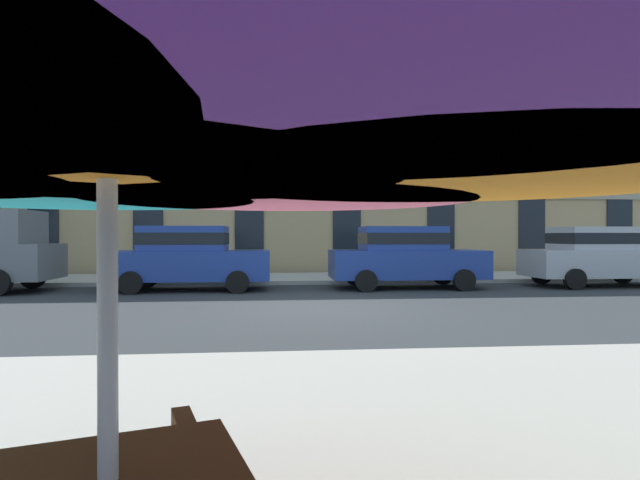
# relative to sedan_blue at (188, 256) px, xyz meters

# --- Properties ---
(ground_plane) EXTENTS (120.00, 120.00, 0.00)m
(ground_plane) POSITION_rel_sedan_blue_xyz_m (3.34, -3.70, -0.95)
(ground_plane) COLOR #2D3033
(sidewalk_far) EXTENTS (56.00, 3.60, 0.12)m
(sidewalk_far) POSITION_rel_sedan_blue_xyz_m (3.34, 3.10, -0.89)
(sidewalk_far) COLOR #B2ADA3
(sidewalk_far) RESTS_ON ground
(apartment_building) EXTENTS (37.85, 12.08, 12.80)m
(apartment_building) POSITION_rel_sedan_blue_xyz_m (3.34, 11.29, 5.45)
(apartment_building) COLOR tan
(apartment_building) RESTS_ON ground
(sedan_blue) EXTENTS (4.40, 1.98, 1.78)m
(sedan_blue) POSITION_rel_sedan_blue_xyz_m (0.00, 0.00, 0.00)
(sedan_blue) COLOR navy
(sedan_blue) RESTS_ON ground
(sedan_blue_midblock) EXTENTS (4.40, 1.98, 1.78)m
(sedan_blue_midblock) POSITION_rel_sedan_blue_xyz_m (6.15, 0.00, 0.00)
(sedan_blue_midblock) COLOR navy
(sedan_blue_midblock) RESTS_ON ground
(sedan_silver) EXTENTS (4.40, 1.98, 1.78)m
(sedan_silver) POSITION_rel_sedan_blue_xyz_m (12.08, 0.00, 0.00)
(sedan_silver) COLOR #A8AAB2
(sedan_silver) RESTS_ON ground
(patio_umbrella) EXTENTS (4.02, 3.73, 2.18)m
(patio_umbrella) POSITION_rel_sedan_blue_xyz_m (1.85, -12.70, 0.94)
(patio_umbrella) COLOR silver
(patio_umbrella) RESTS_ON ground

